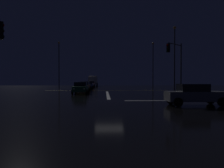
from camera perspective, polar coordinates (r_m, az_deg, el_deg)
The scene contains 16 objects.
ground at distance 21.06m, azimuth -0.69°, elevation -4.22°, with size 120.00×120.00×0.10m, color black.
stop_line_north at distance 30.26m, azimuth -1.05°, elevation -2.54°, with size 0.35×15.90×0.01m.
centre_line_ns at distance 41.84m, azimuth -1.27°, elevation -1.57°, with size 22.00×0.15×0.01m.
crosswalk_bar_east at distance 23.20m, azimuth 23.08°, elevation -3.68°, with size 15.90×0.40×0.01m.
sedan_green at distance 32.23m, azimuth -7.60°, elevation -0.91°, with size 2.02×4.33×1.57m.
sedan_orange at distance 38.84m, azimuth -6.91°, elevation -0.59°, with size 2.02×4.33×1.57m.
sedan_black at distance 45.29m, azimuth -6.47°, elevation -0.37°, with size 2.02×4.33×1.57m.
sedan_blue at distance 51.46m, azimuth -5.71°, elevation -0.21°, with size 2.02×4.33×1.57m.
sedan_red at distance 57.35m, azimuth -5.74°, elevation -0.09°, with size 2.02×4.33×1.57m.
sedan_white at distance 63.65m, azimuth -5.09°, elevation 0.02°, with size 2.02×4.33×1.57m.
box_truck at distance 71.21m, azimuth -4.61°, elevation 0.85°, with size 2.68×8.28×3.08m.
sedan_gray_crossing at distance 18.26m, azimuth 19.38°, elevation -2.39°, with size 4.33×2.02×1.57m.
traffic_signal_ne at distance 31.12m, azimuth 15.23°, elevation 5.86°, with size 2.65×2.65×6.66m.
streetlamp_right_far at distance 53.05m, azimuth 9.89°, elevation 5.22°, with size 0.44×0.44×10.18m.
streetlamp_right_near at distance 37.58m, azimuth 14.90°, elevation 6.89°, with size 0.44×0.44×10.09m.
streetlamp_left_far at distance 52.89m, azimuth -12.71°, elevation 5.25°, with size 0.44×0.44×10.23m.
Camera 1 is at (-0.43, -20.97, 1.85)m, focal length 37.79 mm.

